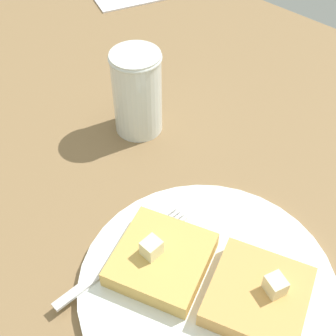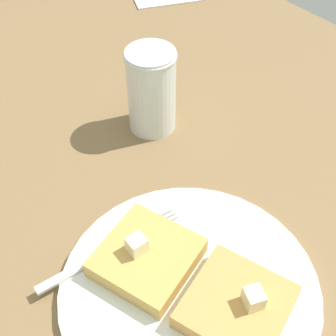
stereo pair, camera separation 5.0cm
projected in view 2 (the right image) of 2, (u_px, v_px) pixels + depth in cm
name	position (u px, v px, depth cm)	size (l,w,h in cm)	color
table_surface	(87.00, 301.00, 45.19)	(119.27, 119.27, 2.03)	olive
plate	(189.00, 289.00, 44.35)	(24.69, 24.69, 1.02)	white
toast_slice_left	(147.00, 257.00, 45.05)	(8.60, 8.77, 1.97)	tan
toast_slice_middle	(237.00, 307.00, 41.55)	(8.60, 8.77, 1.97)	tan
butter_pat_primary	(137.00, 245.00, 43.83)	(1.74, 1.57, 1.74)	beige
butter_pat_secondary	(254.00, 298.00, 40.09)	(1.74, 1.57, 1.74)	beige
fork	(120.00, 245.00, 46.97)	(2.67, 16.06, 0.36)	silver
syrup_jar	(152.00, 92.00, 57.51)	(6.29, 6.29, 11.03)	#481F07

